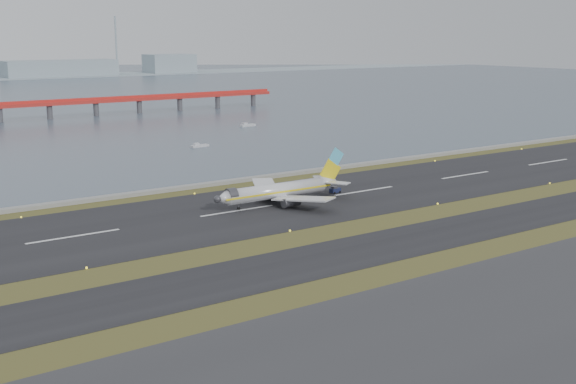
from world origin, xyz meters
name	(u,v)px	position (x,y,z in m)	size (l,w,h in m)	color
ground	(310,240)	(0.00, 0.00, 0.00)	(1000.00, 1000.00, 0.00)	#374318
apron_strip	(531,326)	(0.00, -55.00, 0.05)	(1000.00, 50.00, 0.10)	#302F32
taxiway_strip	(347,254)	(0.00, -12.00, 0.05)	(1000.00, 18.00, 0.10)	black
runway_strip	(237,211)	(0.00, 30.00, 0.05)	(1000.00, 45.00, 0.10)	black
seawall	(182,188)	(0.00, 60.00, 0.50)	(1000.00, 2.50, 1.00)	gray
red_pier	(49,104)	(20.00, 250.00, 7.28)	(260.00, 5.00, 10.20)	red
airliner	(281,190)	(13.19, 30.56, 3.46)	(38.52, 32.89, 12.80)	silver
pushback_tug	(335,190)	(31.86, 32.52, 0.92)	(3.13, 2.07, 1.89)	#161C3D
workboat_near	(199,146)	(39.16, 125.23, 0.54)	(7.18, 2.68, 1.71)	silver
workboat_far	(247,125)	(86.44, 168.29, 0.60)	(8.04, 3.31, 1.90)	silver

